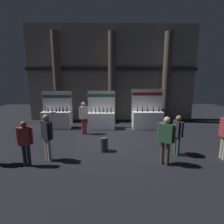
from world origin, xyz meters
name	(u,v)px	position (x,y,z in m)	size (l,w,h in m)	color
ground_plane	(113,141)	(0.00, 0.00, 0.00)	(24.00, 24.00, 0.00)	black
hall_colonnade	(112,75)	(0.00, 4.35, 3.22)	(11.71, 1.10, 6.55)	gray
exhibitor_booth_0	(57,118)	(-3.36, 2.25, 0.59)	(1.78, 0.71, 2.20)	white
exhibitor_booth_1	(101,119)	(-0.67, 2.12, 0.58)	(1.63, 0.66, 2.22)	white
exhibitor_booth_2	(147,119)	(2.07, 2.06, 0.61)	(1.84, 0.66, 2.34)	white
trash_bin	(104,144)	(-0.43, -1.14, 0.29)	(0.34, 0.34, 0.59)	#38383D
visitor_1	(25,140)	(-3.00, -2.32, 0.93)	(0.53, 0.23, 1.58)	#23232D
visitor_3	(178,132)	(2.43, -1.53, 0.93)	(0.30, 0.54, 1.58)	#33563D
visitor_4	(84,115)	(-1.55, 1.09, 1.02)	(0.45, 0.32, 1.74)	maroon
visitor_5	(47,134)	(-2.41, -1.93, 1.03)	(0.47, 0.43, 1.72)	#ADA393
visitor_6	(166,136)	(1.72, -2.29, 1.03)	(0.51, 0.45, 1.70)	#47382D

